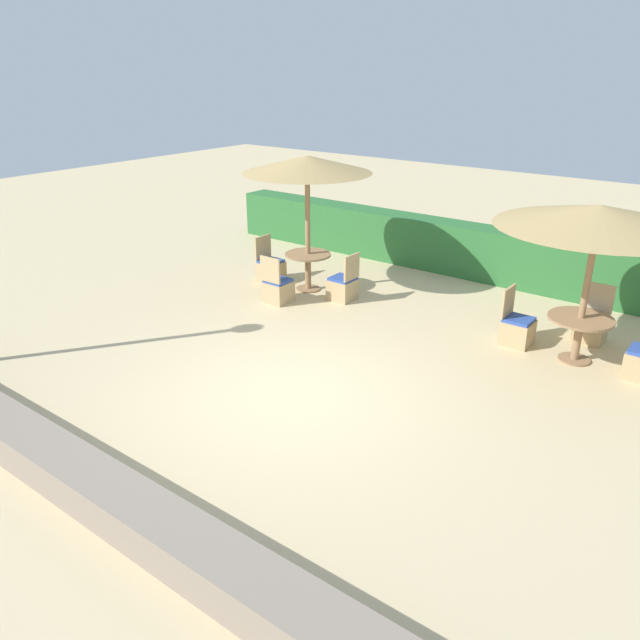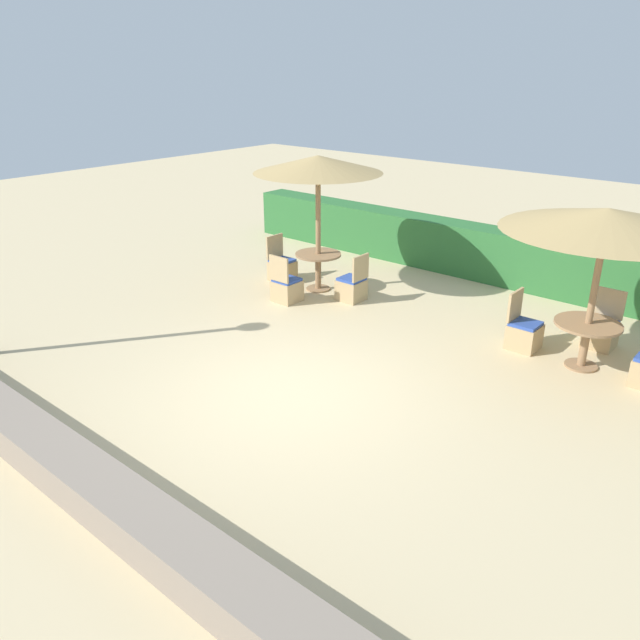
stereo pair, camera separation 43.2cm
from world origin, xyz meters
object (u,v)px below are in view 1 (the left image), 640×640
object	(u,v)px
parasol_back_left	(307,165)
parasol_back_right	(599,217)
round_table_back_right	(579,328)
patio_chair_back_right_north	(591,326)
patio_chair_back_left_west	(270,268)
patio_chair_back_right_west	(517,329)
round_table_back_left	(308,263)
patio_chair_back_left_east	(343,287)
patio_chair_back_left_south	(278,289)

from	to	relation	value
parasol_back_left	parasol_back_right	xyz separation A→B (m)	(5.25, -0.04, -0.23)
round_table_back_right	patio_chair_back_right_north	world-z (taller)	patio_chair_back_right_north
patio_chair_back_left_west	parasol_back_left	bearing A→B (deg)	92.55
patio_chair_back_left_west	parasol_back_right	xyz separation A→B (m)	(6.22, 0.00, 1.98)
parasol_back_right	patio_chair_back_right_west	world-z (taller)	parasol_back_right
parasol_back_right	patio_chair_back_right_west	bearing A→B (deg)	177.26
round_table_back_left	patio_chair_back_left_east	size ratio (longest dim) A/B	0.98
parasol_back_right	patio_chair_back_left_east	bearing A→B (deg)	-179.92
round_table_back_left	patio_chair_back_left_south	bearing A→B (deg)	-91.65
parasol_back_left	patio_chair_back_left_west	size ratio (longest dim) A/B	2.84
round_table_back_right	patio_chair_back_right_west	size ratio (longest dim) A/B	1.03
patio_chair_back_left_south	patio_chair_back_right_north	world-z (taller)	same
patio_chair_back_right_north	round_table_back_right	bearing A→B (deg)	92.21
round_table_back_right	patio_chair_back_right_north	size ratio (longest dim) A/B	1.03
round_table_back_left	patio_chair_back_left_south	world-z (taller)	patio_chair_back_left_south
round_table_back_right	parasol_back_right	bearing A→B (deg)	90.00
parasol_back_left	round_table_back_right	xyz separation A→B (m)	(5.25, -0.04, -1.93)
patio_chair_back_left_east	patio_chair_back_right_north	xyz separation A→B (m)	(4.33, 0.91, 0.00)
patio_chair_back_left_south	parasol_back_right	distance (m)	5.70
parasol_back_left	patio_chair_back_left_south	size ratio (longest dim) A/B	2.84
patio_chair_back_left_west	patio_chair_back_right_west	xyz separation A→B (m)	(5.26, 0.05, 0.00)
patio_chair_back_left_south	round_table_back_right	xyz separation A→B (m)	(5.28, 0.86, 0.28)
round_table_back_left	parasol_back_right	distance (m)	5.52
parasol_back_right	patio_chair_back_right_west	size ratio (longest dim) A/B	3.10
round_table_back_left	patio_chair_back_left_east	distance (m)	0.94
parasol_back_left	patio_chair_back_left_west	xyz separation A→B (m)	(-0.97, -0.04, -2.20)
patio_chair_back_left_west	parasol_back_right	bearing A→B (deg)	90.04
round_table_back_right	patio_chair_back_right_west	bearing A→B (deg)	177.26
round_table_back_left	patio_chair_back_right_north	xyz separation A→B (m)	(5.22, 0.87, -0.29)
parasol_back_left	patio_chair_back_right_west	distance (m)	4.83
patio_chair_back_left_east	patio_chair_back_right_west	bearing A→B (deg)	-89.12
parasol_back_left	round_table_back_right	world-z (taller)	parasol_back_left
parasol_back_left	patio_chair_back_left_south	xyz separation A→B (m)	(-0.03, -0.90, -2.20)
patio_chair_back_left_south	patio_chair_back_right_west	bearing A→B (deg)	11.87
patio_chair_back_right_north	patio_chair_back_right_west	bearing A→B (deg)	42.94
patio_chair_back_left_east	patio_chair_back_right_west	world-z (taller)	same
parasol_back_right	round_table_back_right	xyz separation A→B (m)	(0.00, -0.00, -1.70)
patio_chair_back_left_east	patio_chair_back_left_west	xyz separation A→B (m)	(-1.86, 0.00, 0.00)
patio_chair_back_left_south	parasol_back_right	size ratio (longest dim) A/B	0.32
patio_chair_back_left_east	patio_chair_back_left_west	size ratio (longest dim) A/B	1.00
round_table_back_right	round_table_back_left	bearing A→B (deg)	179.58
patio_chair_back_left_west	patio_chair_back_left_south	world-z (taller)	same
parasol_back_left	patio_chair_back_right_north	bearing A→B (deg)	9.43
round_table_back_left	patio_chair_back_left_east	bearing A→B (deg)	-2.87
patio_chair_back_right_north	round_table_back_left	bearing A→B (deg)	9.43
patio_chair_back_right_west	round_table_back_left	bearing A→B (deg)	-89.90
round_table_back_left	patio_chair_back_right_north	distance (m)	5.30
round_table_back_right	patio_chair_back_left_south	bearing A→B (deg)	-170.72
round_table_back_right	patio_chair_back_right_north	xyz separation A→B (m)	(-0.03, 0.91, -0.28)
round_table_back_left	round_table_back_right	bearing A→B (deg)	-0.42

